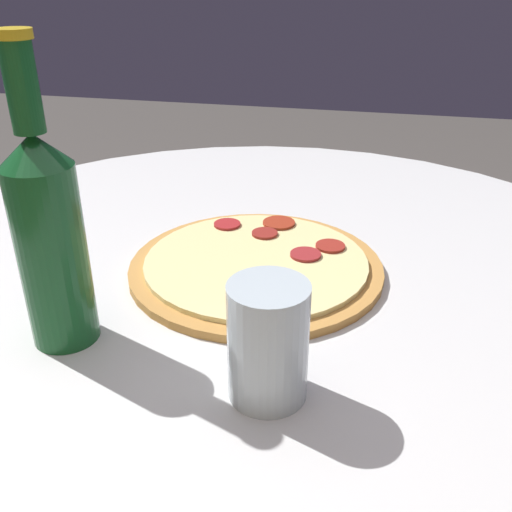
% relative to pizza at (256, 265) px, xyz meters
% --- Properties ---
extents(table, '(1.07, 1.07, 0.71)m').
position_rel_pizza_xyz_m(table, '(-0.01, 0.01, -0.15)').
color(table, silver).
rests_on(table, ground_plane).
extents(pizza, '(0.30, 0.30, 0.02)m').
position_rel_pizza_xyz_m(pizza, '(0.00, 0.00, 0.00)').
color(pizza, '#B77F3D').
rests_on(pizza, table).
extents(beer_bottle, '(0.06, 0.06, 0.29)m').
position_rel_pizza_xyz_m(beer_bottle, '(0.15, 0.18, 0.10)').
color(beer_bottle, '#144C23').
rests_on(beer_bottle, table).
extents(drinking_glass, '(0.07, 0.07, 0.11)m').
position_rel_pizza_xyz_m(drinking_glass, '(-0.06, 0.21, 0.05)').
color(drinking_glass, '#ADBCC6').
rests_on(drinking_glass, table).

